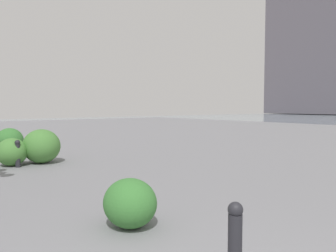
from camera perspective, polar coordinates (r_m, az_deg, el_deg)
The scene contains 7 objects.
building_highrise at distance 80.35m, azimuth 24.75°, elevation 14.84°, with size 16.60×15.36×35.69m.
bollard_near at distance 2.98m, azimuth 11.51°, elevation -19.12°, with size 0.13×0.13×0.72m.
bollard_mid at distance 9.03m, azimuth -24.56°, elevation -4.27°, with size 0.13×0.13×0.69m.
shrub_low at distance 9.32m, azimuth -25.41°, elevation -4.09°, with size 0.83×0.75×0.71m.
shrub_round at distance 11.99m, azimuth -25.72°, elevation -2.26°, with size 0.95×0.85×0.81m.
shrub_wide at distance 9.46m, azimuth -21.04°, elevation -3.27°, with size 1.07×0.96×0.91m.
shrub_tall at distance 4.26m, azimuth -6.59°, elevation -13.09°, with size 0.73×0.65×0.62m.
Camera 1 is at (-0.72, 1.12, 1.52)m, focal length 35.24 mm.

